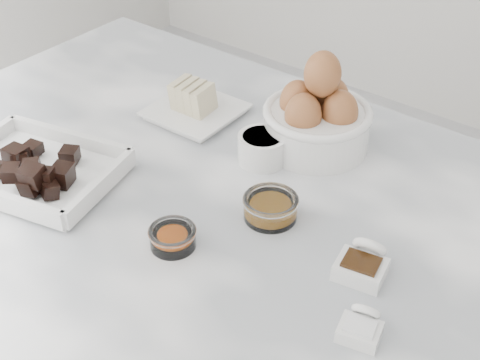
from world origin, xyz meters
name	(u,v)px	position (x,y,z in m)	size (l,w,h in m)	color
marble_slab	(216,218)	(0.00, 0.00, 0.92)	(1.20, 0.80, 0.04)	white
chocolate_dish	(36,165)	(-0.26, -0.11, 0.97)	(0.28, 0.23, 0.06)	white
butter_plate	(194,105)	(-0.19, 0.17, 0.96)	(0.15, 0.15, 0.06)	white
sugar_ramekin	(262,147)	(-0.02, 0.13, 0.97)	(0.08, 0.08, 0.05)	white
egg_bowl	(317,117)	(0.03, 0.22, 0.99)	(0.17, 0.17, 0.17)	white
honey_bowl	(271,207)	(0.07, 0.03, 0.96)	(0.08, 0.08, 0.03)	white
zest_bowl	(173,237)	(0.01, -0.10, 0.96)	(0.06, 0.06, 0.03)	white
vanilla_spoon	(363,263)	(0.23, 0.01, 0.96)	(0.07, 0.08, 0.05)	white
salt_spoon	(361,326)	(0.28, -0.08, 0.95)	(0.06, 0.07, 0.04)	white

